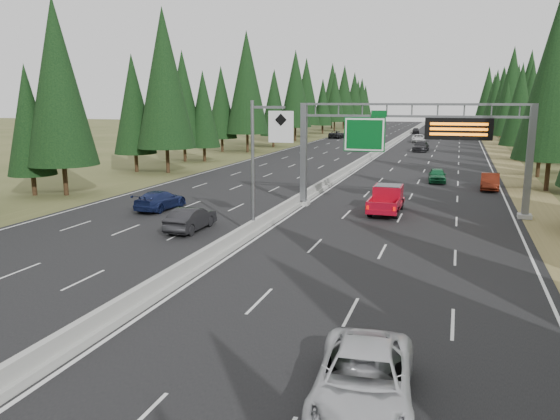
{
  "coord_description": "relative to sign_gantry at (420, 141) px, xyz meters",
  "views": [
    {
      "loc": [
        11.54,
        -5.19,
        8.07
      ],
      "look_at": [
        3.33,
        20.0,
        2.74
      ],
      "focal_mm": 35.0,
      "sensor_mm": 36.0,
      "label": 1
    }
  ],
  "objects": [
    {
      "name": "tree_row_right",
      "position": [
        13.34,
        32.86,
        4.2
      ],
      "size": [
        12.21,
        241.84,
        18.98
      ],
      "color": "black",
      "rests_on": "ground"
    },
    {
      "name": "car_ahead_green",
      "position": [
        0.83,
        15.87,
        -4.49
      ],
      "size": [
        1.9,
        4.18,
        1.39
      ],
      "primitive_type": "imported",
      "rotation": [
        0.0,
        0.0,
        0.06
      ],
      "color": "#166136",
      "rests_on": "road"
    },
    {
      "name": "tree_row_left",
      "position": [
        -30.79,
        39.65,
        4.02
      ],
      "size": [
        11.73,
        242.93,
        18.98
      ],
      "color": "black",
      "rests_on": "ground"
    },
    {
      "name": "car_ahead_dkgrey",
      "position": [
        -2.99,
        49.73,
        -4.4
      ],
      "size": [
        2.51,
        5.56,
        1.58
      ],
      "primitive_type": "imported",
      "rotation": [
        0.0,
        0.0,
        -0.06
      ],
      "color": "black",
      "rests_on": "road"
    },
    {
      "name": "car_ahead_far",
      "position": [
        -7.42,
        97.9,
        -4.47
      ],
      "size": [
        2.04,
        4.33,
        1.43
      ],
      "primitive_type": "imported",
      "rotation": [
        0.0,
        0.0,
        0.08
      ],
      "color": "black",
      "rests_on": "road"
    },
    {
      "name": "car_onc_far",
      "position": [
        -22.27,
        76.14,
        -4.4
      ],
      "size": [
        3.03,
        5.85,
        1.58
      ],
      "primitive_type": "imported",
      "rotation": [
        0.0,
        0.0,
        3.07
      ],
      "color": "black",
      "rests_on": "road"
    },
    {
      "name": "road",
      "position": [
        -8.92,
        45.12,
        -5.23
      ],
      "size": [
        32.0,
        260.0,
        0.08
      ],
      "primitive_type": "cube",
      "color": "black",
      "rests_on": "ground"
    },
    {
      "name": "shoulder_right",
      "position": [
        8.88,
        45.12,
        -5.24
      ],
      "size": [
        3.6,
        260.0,
        0.06
      ],
      "primitive_type": "cube",
      "color": "olive",
      "rests_on": "ground"
    },
    {
      "name": "silver_minivan",
      "position": [
        0.63,
        -26.88,
        -4.41
      ],
      "size": [
        3.04,
        5.77,
        1.55
      ],
      "primitive_type": "imported",
      "rotation": [
        0.0,
        0.0,
        0.09
      ],
      "color": "silver",
      "rests_on": "road"
    },
    {
      "name": "shoulder_left",
      "position": [
        -26.72,
        45.12,
        -5.24
      ],
      "size": [
        3.6,
        260.0,
        0.06
      ],
      "primitive_type": "cube",
      "color": "#404822",
      "rests_on": "ground"
    },
    {
      "name": "red_pickup",
      "position": [
        -2.05,
        -0.5,
        -4.14
      ],
      "size": [
        2.08,
        5.82,
        1.9
      ],
      "color": "black",
      "rests_on": "road"
    },
    {
      "name": "car_onc_white",
      "position": [
        -12.67,
        47.72,
        -4.55
      ],
      "size": [
        1.83,
        3.88,
        1.28
      ],
      "primitive_type": "imported",
      "rotation": [
        0.0,
        0.0,
        3.06
      ],
      "color": "#B6B6B6",
      "rests_on": "road"
    },
    {
      "name": "car_onc_near",
      "position": [
        -12.98,
        -10.18,
        -4.45
      ],
      "size": [
        1.57,
        4.48,
        1.47
      ],
      "primitive_type": "imported",
      "rotation": [
        0.0,
        0.0,
        3.14
      ],
      "color": "black",
      "rests_on": "road"
    },
    {
      "name": "car_ahead_dkred",
      "position": [
        5.58,
        12.52,
        -4.44
      ],
      "size": [
        1.77,
        4.58,
        1.49
      ],
      "primitive_type": "imported",
      "rotation": [
        0.0,
        0.0,
        -0.04
      ],
      "color": "#55190C",
      "rests_on": "road"
    },
    {
      "name": "sign_gantry",
      "position": [
        0.0,
        0.0,
        0.0
      ],
      "size": [
        16.75,
        0.98,
        7.8
      ],
      "color": "slate",
      "rests_on": "road"
    },
    {
      "name": "median_barrier",
      "position": [
        -8.92,
        45.12,
        -4.85
      ],
      "size": [
        0.7,
        260.0,
        0.85
      ],
      "color": "#9A9A94",
      "rests_on": "road"
    },
    {
      "name": "car_ahead_white",
      "position": [
        -4.74,
        69.25,
        -4.43
      ],
      "size": [
        2.87,
        5.6,
        1.51
      ],
      "primitive_type": "imported",
      "rotation": [
        0.0,
        0.0,
        0.07
      ],
      "color": "silver",
      "rests_on": "road"
    },
    {
      "name": "hov_sign_pole",
      "position": [
        -8.33,
        -9.92,
        -0.54
      ],
      "size": [
        2.8,
        0.5,
        8.0
      ],
      "color": "slate",
      "rests_on": "road"
    },
    {
      "name": "car_onc_blue",
      "position": [
        -18.22,
        -4.88,
        -4.48
      ],
      "size": [
        2.29,
        5.0,
        1.42
      ],
      "primitive_type": "imported",
      "rotation": [
        0.0,
        0.0,
        3.08
      ],
      "color": "#151F4B",
      "rests_on": "road"
    }
  ]
}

